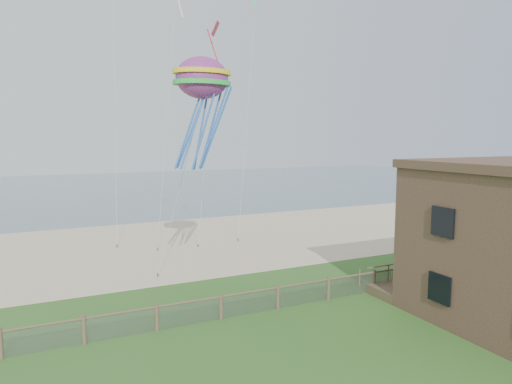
% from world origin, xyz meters
% --- Properties ---
extents(ground, '(160.00, 160.00, 0.00)m').
position_xyz_m(ground, '(0.00, 0.00, 0.00)').
color(ground, '#2E5A1F').
rests_on(ground, ground).
extents(sand_beach, '(72.00, 20.00, 0.02)m').
position_xyz_m(sand_beach, '(0.00, 22.00, 0.00)').
color(sand_beach, '#C9B291').
rests_on(sand_beach, ground).
extents(ocean, '(160.00, 68.00, 0.02)m').
position_xyz_m(ocean, '(0.00, 66.00, 0.00)').
color(ocean, slate).
rests_on(ocean, ground).
extents(chainlink_fence, '(36.20, 0.20, 1.25)m').
position_xyz_m(chainlink_fence, '(0.00, 6.00, 0.55)').
color(chainlink_fence, brown).
rests_on(chainlink_fence, ground).
extents(motel_deck, '(15.00, 2.00, 0.50)m').
position_xyz_m(motel_deck, '(13.00, 5.00, 0.25)').
color(motel_deck, brown).
rests_on(motel_deck, ground).
extents(picnic_table, '(1.74, 1.46, 0.65)m').
position_xyz_m(picnic_table, '(8.35, 5.00, 0.32)').
color(picnic_table, brown).
rests_on(picnic_table, ground).
extents(octopus_kite, '(3.47, 2.64, 6.65)m').
position_xyz_m(octopus_kite, '(-2.13, 10.79, 9.94)').
color(octopus_kite, red).
extents(kite_red, '(1.80, 1.61, 2.20)m').
position_xyz_m(kite_red, '(0.60, 16.02, 15.01)').
color(kite_red, red).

